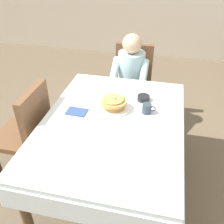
{
  "coord_description": "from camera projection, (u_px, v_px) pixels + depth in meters",
  "views": [
    {
      "loc": [
        0.36,
        -1.58,
        1.93
      ],
      "look_at": [
        -0.01,
        0.05,
        0.79
      ],
      "focal_mm": 40.8,
      "sensor_mm": 36.0,
      "label": 1
    }
  ],
  "objects": [
    {
      "name": "dining_table_main",
      "position": [
        112.0,
        130.0,
        2.06
      ],
      "size": [
        1.12,
        1.52,
        0.74
      ],
      "color": "silver",
      "rests_on": "ground"
    },
    {
      "name": "fork_left_of_plate",
      "position": [
        92.0,
        107.0,
        2.17
      ],
      "size": [
        0.03,
        0.18,
        0.0
      ],
      "primitive_type": "cube",
      "rotation": [
        0.0,
        0.0,
        1.69
      ],
      "color": "silver",
      "rests_on": "dining_table_main"
    },
    {
      "name": "ground_plane",
      "position": [
        112.0,
        183.0,
        2.43
      ],
      "size": [
        14.0,
        14.0,
        0.0
      ],
      "primitive_type": "plane",
      "color": "brown"
    },
    {
      "name": "diner_person",
      "position": [
        130.0,
        74.0,
        2.87
      ],
      "size": [
        0.4,
        0.43,
        1.12
      ],
      "rotation": [
        0.0,
        0.0,
        3.14
      ],
      "color": "silver",
      "rests_on": "ground"
    },
    {
      "name": "chair_left_side",
      "position": [
        28.0,
        129.0,
        2.27
      ],
      "size": [
        0.45,
        0.44,
        0.93
      ],
      "rotation": [
        0.0,
        0.0,
        1.57
      ],
      "color": "brown",
      "rests_on": "ground"
    },
    {
      "name": "spoon_near_edge",
      "position": [
        104.0,
        128.0,
        1.93
      ],
      "size": [
        0.15,
        0.02,
        0.0
      ],
      "primitive_type": "cube",
      "rotation": [
        0.0,
        0.0,
        -0.04
      ],
      "color": "silver",
      "rests_on": "dining_table_main"
    },
    {
      "name": "cup_coffee",
      "position": [
        147.0,
        109.0,
        2.08
      ],
      "size": [
        0.11,
        0.08,
        0.08
      ],
      "color": "#333D4C",
      "rests_on": "dining_table_main"
    },
    {
      "name": "breakfast_stack",
      "position": [
        114.0,
        103.0,
        2.12
      ],
      "size": [
        0.21,
        0.21,
        0.1
      ],
      "color": "tan",
      "rests_on": "plate_breakfast"
    },
    {
      "name": "knife_right_of_plate",
      "position": [
        136.0,
        113.0,
        2.1
      ],
      "size": [
        0.02,
        0.2,
        0.0
      ],
      "primitive_type": "cube",
      "rotation": [
        0.0,
        0.0,
        1.52
      ],
      "color": "silver",
      "rests_on": "dining_table_main"
    },
    {
      "name": "bowl_butter",
      "position": [
        143.0,
        98.0,
        2.26
      ],
      "size": [
        0.11,
        0.11,
        0.04
      ],
      "primitive_type": "cylinder",
      "color": "black",
      "rests_on": "dining_table_main"
    },
    {
      "name": "plate_breakfast",
      "position": [
        114.0,
        108.0,
        2.15
      ],
      "size": [
        0.28,
        0.28,
        0.02
      ],
      "primitive_type": "cylinder",
      "color": "white",
      "rests_on": "dining_table_main"
    },
    {
      "name": "napkin_folded",
      "position": [
        77.0,
        112.0,
        2.11
      ],
      "size": [
        0.18,
        0.13,
        0.01
      ],
      "primitive_type": "cube",
      "rotation": [
        0.0,
        0.0,
        -0.04
      ],
      "color": "#334C7F",
      "rests_on": "dining_table_main"
    },
    {
      "name": "chair_diner",
      "position": [
        132.0,
        79.0,
        3.07
      ],
      "size": [
        0.44,
        0.45,
        0.93
      ],
      "rotation": [
        0.0,
        0.0,
        3.14
      ],
      "color": "brown",
      "rests_on": "ground"
    }
  ]
}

